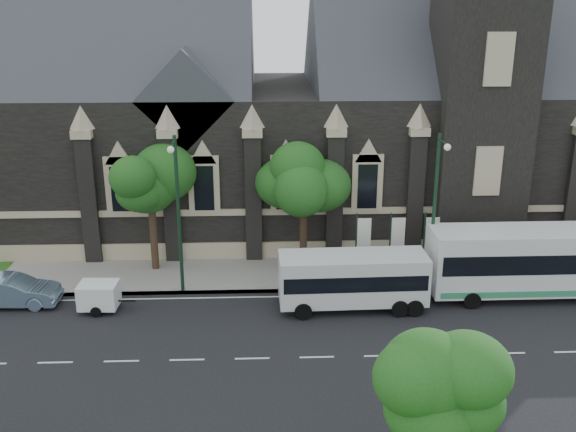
{
  "coord_description": "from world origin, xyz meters",
  "views": [
    {
      "loc": [
        0.62,
        -26.57,
        15.92
      ],
      "look_at": [
        1.89,
        6.0,
        4.91
      ],
      "focal_mm": 40.83,
      "sensor_mm": 36.0,
      "label": 1
    }
  ],
  "objects_px": {
    "banner_flag_center": "(395,239)",
    "box_trailer": "(99,295)",
    "tree_walk_left": "(154,179)",
    "shuttle_bus": "(353,278)",
    "tree_walk_right": "(307,176)",
    "banner_flag_left": "(361,240)",
    "banner_flag_right": "(429,239)",
    "sedan": "(12,291)",
    "tree_park_east": "(446,382)",
    "street_lamp_near": "(436,204)",
    "tour_coach": "(551,260)",
    "street_lamp_mid": "(178,207)"
  },
  "relations": [
    {
      "from": "tree_walk_left",
      "to": "street_lamp_near",
      "type": "distance_m",
      "value": 16.22
    },
    {
      "from": "tree_walk_right",
      "to": "banner_flag_left",
      "type": "distance_m",
      "value": 4.92
    },
    {
      "from": "tree_park_east",
      "to": "banner_flag_left",
      "type": "height_order",
      "value": "tree_park_east"
    },
    {
      "from": "tree_walk_right",
      "to": "street_lamp_near",
      "type": "height_order",
      "value": "street_lamp_near"
    },
    {
      "from": "shuttle_bus",
      "to": "sedan",
      "type": "bearing_deg",
      "value": 175.47
    },
    {
      "from": "sedan",
      "to": "banner_flag_left",
      "type": "bearing_deg",
      "value": -79.98
    },
    {
      "from": "tree_walk_right",
      "to": "banner_flag_left",
      "type": "bearing_deg",
      "value": -29.1
    },
    {
      "from": "street_lamp_near",
      "to": "banner_flag_right",
      "type": "distance_m",
      "value": 3.34
    },
    {
      "from": "banner_flag_left",
      "to": "banner_flag_right",
      "type": "distance_m",
      "value": 4.0
    },
    {
      "from": "tree_walk_left",
      "to": "street_lamp_near",
      "type": "height_order",
      "value": "street_lamp_near"
    },
    {
      "from": "tree_walk_right",
      "to": "shuttle_bus",
      "type": "relative_size",
      "value": 0.99
    },
    {
      "from": "street_lamp_mid",
      "to": "banner_flag_left",
      "type": "height_order",
      "value": "street_lamp_mid"
    },
    {
      "from": "banner_flag_left",
      "to": "shuttle_bus",
      "type": "distance_m",
      "value": 4.12
    },
    {
      "from": "tree_walk_left",
      "to": "street_lamp_mid",
      "type": "bearing_deg",
      "value": -63.53
    },
    {
      "from": "tree_walk_left",
      "to": "shuttle_bus",
      "type": "relative_size",
      "value": 0.97
    },
    {
      "from": "street_lamp_near",
      "to": "street_lamp_mid",
      "type": "bearing_deg",
      "value": 180.0
    },
    {
      "from": "street_lamp_mid",
      "to": "banner_flag_right",
      "type": "height_order",
      "value": "street_lamp_mid"
    },
    {
      "from": "banner_flag_center",
      "to": "box_trailer",
      "type": "relative_size",
      "value": 1.36
    },
    {
      "from": "tree_park_east",
      "to": "tree_walk_right",
      "type": "distance_m",
      "value": 20.29
    },
    {
      "from": "box_trailer",
      "to": "tree_walk_right",
      "type": "bearing_deg",
      "value": 28.19
    },
    {
      "from": "street_lamp_near",
      "to": "street_lamp_mid",
      "type": "relative_size",
      "value": 1.0
    },
    {
      "from": "street_lamp_mid",
      "to": "sedan",
      "type": "height_order",
      "value": "street_lamp_mid"
    },
    {
      "from": "banner_flag_left",
      "to": "sedan",
      "type": "height_order",
      "value": "banner_flag_left"
    },
    {
      "from": "street_lamp_near",
      "to": "shuttle_bus",
      "type": "xyz_separation_m",
      "value": [
        -4.69,
        -2.04,
        -3.38
      ]
    },
    {
      "from": "box_trailer",
      "to": "banner_flag_left",
      "type": "bearing_deg",
      "value": 17.07
    },
    {
      "from": "banner_flag_right",
      "to": "sedan",
      "type": "relative_size",
      "value": 0.8
    },
    {
      "from": "tour_coach",
      "to": "street_lamp_near",
      "type": "bearing_deg",
      "value": 170.9
    },
    {
      "from": "street_lamp_near",
      "to": "box_trailer",
      "type": "relative_size",
      "value": 3.06
    },
    {
      "from": "tree_park_east",
      "to": "tree_walk_left",
      "type": "bearing_deg",
      "value": 120.87
    },
    {
      "from": "tree_walk_left",
      "to": "banner_flag_right",
      "type": "xyz_separation_m",
      "value": [
        16.08,
        -1.7,
        -3.35
      ]
    },
    {
      "from": "banner_flag_right",
      "to": "shuttle_bus",
      "type": "bearing_deg",
      "value": -141.59
    },
    {
      "from": "street_lamp_near",
      "to": "sedan",
      "type": "xyz_separation_m",
      "value": [
        -22.98,
        -1.06,
        -4.28
      ]
    },
    {
      "from": "banner_flag_center",
      "to": "street_lamp_mid",
      "type": "bearing_deg",
      "value": -171.18
    },
    {
      "from": "tour_coach",
      "to": "shuttle_bus",
      "type": "relative_size",
      "value": 1.71
    },
    {
      "from": "shuttle_bus",
      "to": "sedan",
      "type": "xyz_separation_m",
      "value": [
        -18.29,
        0.98,
        -0.91
      ]
    },
    {
      "from": "banner_flag_left",
      "to": "banner_flag_center",
      "type": "xyz_separation_m",
      "value": [
        2.0,
        0.0,
        0.0
      ]
    },
    {
      "from": "tour_coach",
      "to": "tree_park_east",
      "type": "bearing_deg",
      "value": -123.83
    },
    {
      "from": "tree_walk_left",
      "to": "sedan",
      "type": "bearing_deg",
      "value": -146.96
    },
    {
      "from": "tree_walk_right",
      "to": "box_trailer",
      "type": "xyz_separation_m",
      "value": [
        -11.37,
        -5.49,
        -4.93
      ]
    },
    {
      "from": "tree_walk_right",
      "to": "sedan",
      "type": "xyz_separation_m",
      "value": [
        -16.19,
        -4.68,
        -4.99
      ]
    },
    {
      "from": "tree_walk_left",
      "to": "shuttle_bus",
      "type": "distance_m",
      "value": 13.09
    },
    {
      "from": "banner_flag_left",
      "to": "box_trailer",
      "type": "xyz_separation_m",
      "value": [
        -14.44,
        -3.78,
        -1.5
      ]
    },
    {
      "from": "tree_walk_right",
      "to": "tree_walk_left",
      "type": "height_order",
      "value": "tree_walk_right"
    },
    {
      "from": "tree_walk_right",
      "to": "box_trailer",
      "type": "relative_size",
      "value": 2.65
    },
    {
      "from": "tree_park_east",
      "to": "street_lamp_mid",
      "type": "relative_size",
      "value": 0.7
    },
    {
      "from": "street_lamp_near",
      "to": "shuttle_bus",
      "type": "distance_m",
      "value": 6.13
    },
    {
      "from": "shuttle_bus",
      "to": "tree_walk_right",
      "type": "bearing_deg",
      "value": 108.88
    },
    {
      "from": "tree_park_east",
      "to": "street_lamp_mid",
      "type": "bearing_deg",
      "value": 121.79
    },
    {
      "from": "tour_coach",
      "to": "banner_flag_left",
      "type": "bearing_deg",
      "value": 163.71
    },
    {
      "from": "tree_walk_left",
      "to": "tree_walk_right",
      "type": "bearing_deg",
      "value": 0.06
    }
  ]
}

